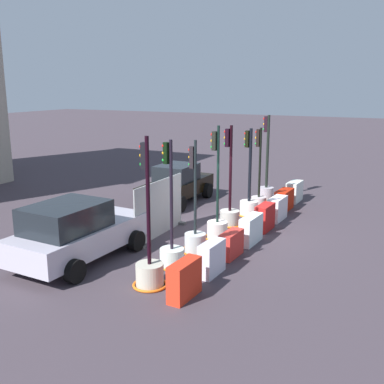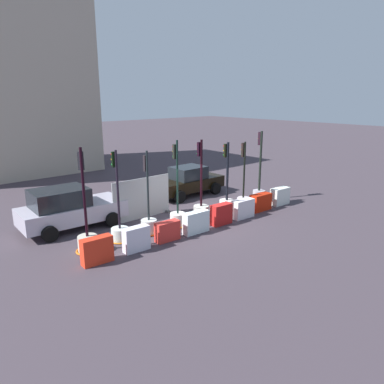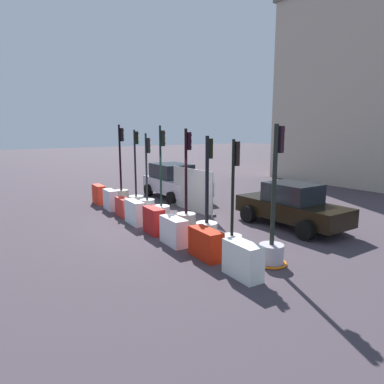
{
  "view_description": "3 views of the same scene",
  "coord_description": "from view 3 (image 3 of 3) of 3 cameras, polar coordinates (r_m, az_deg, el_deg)",
  "views": [
    {
      "loc": [
        -14.07,
        -5.56,
        4.97
      ],
      "look_at": [
        -1.86,
        0.51,
        1.75
      ],
      "focal_mm": 42.88,
      "sensor_mm": 36.0,
      "label": 1
    },
    {
      "loc": [
        -10.24,
        -11.46,
        5.49
      ],
      "look_at": [
        -0.2,
        -0.14,
        1.45
      ],
      "focal_mm": 34.09,
      "sensor_mm": 36.0,
      "label": 2
    },
    {
      "loc": [
        11.06,
        -6.42,
        3.54
      ],
      "look_at": [
        1.38,
        0.12,
        1.44
      ],
      "focal_mm": 32.46,
      "sensor_mm": 36.0,
      "label": 3
    }
  ],
  "objects": [
    {
      "name": "traffic_light_2",
      "position": [
        15.18,
        -7.36,
        -1.6
      ],
      "size": [
        0.91,
        0.91,
        3.4
      ],
      "color": "silver",
      "rests_on": "ground_plane"
    },
    {
      "name": "ground_plane",
      "position": [
        13.27,
        -3.78,
        -5.32
      ],
      "size": [
        120.0,
        120.0,
        0.0
      ],
      "primitive_type": "plane",
      "color": "#40363E"
    },
    {
      "name": "construction_barrier_3",
      "position": [
        13.37,
        -9.42,
        -3.32
      ],
      "size": [
        1.17,
        0.43,
        0.9
      ],
      "color": "white",
      "rests_on": "ground_plane"
    },
    {
      "name": "traffic_light_7",
      "position": [
        9.5,
        13.01,
        -7.88
      ],
      "size": [
        0.84,
        0.84,
        3.69
      ],
      "color": "#B0A6B2",
      "rests_on": "ground_plane"
    },
    {
      "name": "construction_barrier_4",
      "position": [
        12.06,
        -6.3,
        -4.7
      ],
      "size": [
        1.0,
        0.46,
        0.91
      ],
      "color": "red",
      "rests_on": "ground_plane"
    },
    {
      "name": "car_black_sedan",
      "position": [
        13.25,
        16.0,
        -2.19
      ],
      "size": [
        4.3,
        2.03,
        1.63
      ],
      "color": "black",
      "rests_on": "ground_plane"
    },
    {
      "name": "car_silver_hatchback",
      "position": [
        18.27,
        -2.87,
        1.77
      ],
      "size": [
        4.38,
        2.4,
        1.77
      ],
      "color": "#B5AFC0",
      "rests_on": "ground_plane"
    },
    {
      "name": "site_fence_panel",
      "position": [
        15.23,
        -0.02,
        0.11
      ],
      "size": [
        3.02,
        0.5,
        1.88
      ],
      "color": "#9FA3A4",
      "rests_on": "ground_plane"
    },
    {
      "name": "traffic_light_1",
      "position": [
        16.36,
        -9.15,
        -0.65
      ],
      "size": [
        0.86,
        0.86,
        3.54
      ],
      "color": "silver",
      "rests_on": "ground_plane"
    },
    {
      "name": "traffic_light_0",
      "position": [
        17.57,
        -11.52,
        0.14
      ],
      "size": [
        0.89,
        0.89,
        3.79
      ],
      "color": "#BAB5A2",
      "rests_on": "ground_plane"
    },
    {
      "name": "traffic_light_3",
      "position": [
        13.87,
        -5.05,
        -2.39
      ],
      "size": [
        0.86,
        0.86,
        3.71
      ],
      "color": "silver",
      "rests_on": "ground_plane"
    },
    {
      "name": "construction_barrier_0",
      "position": [
        17.39,
        -15.06,
        -0.38
      ],
      "size": [
        1.07,
        0.43,
        0.92
      ],
      "color": "red",
      "rests_on": "ground_plane"
    },
    {
      "name": "construction_barrier_1",
      "position": [
        15.95,
        -13.28,
        -1.26
      ],
      "size": [
        0.99,
        0.42,
        0.91
      ],
      "color": "silver",
      "rests_on": "ground_plane"
    },
    {
      "name": "construction_barrier_5",
      "position": [
        10.88,
        -3.01,
        -6.45
      ],
      "size": [
        1.13,
        0.51,
        0.86
      ],
      "color": "silver",
      "rests_on": "ground_plane"
    },
    {
      "name": "traffic_light_6",
      "position": [
        10.44,
        6.59,
        -6.67
      ],
      "size": [
        0.86,
        0.86,
        3.28
      ],
      "color": "beige",
      "rests_on": "ground_plane"
    },
    {
      "name": "traffic_light_4",
      "position": [
        12.67,
        -0.95,
        -3.59
      ],
      "size": [
        0.96,
        0.96,
        3.59
      ],
      "color": "#AAAAA2",
      "rests_on": "ground_plane"
    },
    {
      "name": "traffic_light_5",
      "position": [
        11.36,
        2.45,
        -5.24
      ],
      "size": [
        0.9,
        0.9,
        3.36
      ],
      "color": "silver",
      "rests_on": "ground_plane"
    },
    {
      "name": "construction_barrier_2",
      "position": [
        14.67,
        -11.22,
        -2.45
      ],
      "size": [
        1.02,
        0.43,
        0.77
      ],
      "color": "red",
      "rests_on": "ground_plane"
    },
    {
      "name": "building_main_facade",
      "position": [
        27.45,
        27.48,
        14.97
      ],
      "size": [
        10.78,
        8.45,
        12.7
      ],
      "color": "#B6A793",
      "rests_on": "ground_plane"
    },
    {
      "name": "construction_barrier_7",
      "position": [
        8.63,
        8.32,
        -11.01
      ],
      "size": [
        1.09,
        0.52,
        0.88
      ],
      "color": "silver",
      "rests_on": "ground_plane"
    },
    {
      "name": "construction_barrier_6",
      "position": [
        9.78,
        2.27,
        -8.49
      ],
      "size": [
        1.17,
        0.53,
        0.82
      ],
      "color": "red",
      "rests_on": "ground_plane"
    }
  ]
}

